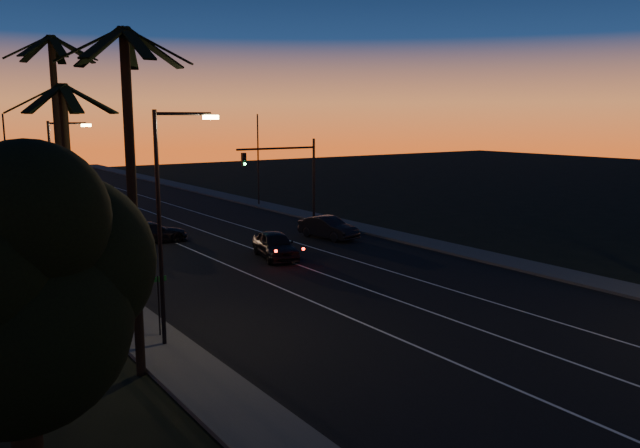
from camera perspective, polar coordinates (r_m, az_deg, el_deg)
road at (r=38.36m, az=-3.93°, el=-3.40°), size 20.00×170.00×0.01m
sidewalk_left at (r=34.18m, az=-20.34°, el=-5.52°), size 2.40×170.00×0.16m
sidewalk_right at (r=44.97m, az=8.42°, el=-1.43°), size 2.40×170.00×0.16m
lane_stripe_left at (r=36.96m, az=-7.93°, el=-3.96°), size 0.12×160.00×0.01m
lane_stripe_mid at (r=38.61m, az=-3.29°, el=-3.29°), size 0.12×160.00×0.01m
lane_stripe_right at (r=40.49m, az=0.94°, el=-2.66°), size 0.12×160.00×0.01m
bushy_tree at (r=15.66m, az=-25.55°, el=-5.05°), size 6.30×5.30×8.30m
palm_near at (r=21.20m, az=-16.91°, el=4.85°), size 4.25×4.16×11.53m
palm_mid at (r=26.89m, az=-22.01°, el=3.77°), size 4.25×4.16×10.03m
palm_far at (r=32.87m, az=-22.82°, el=7.06°), size 4.25×4.16×12.53m
streetlight_left_near at (r=23.89m, az=-13.86°, el=1.27°), size 2.55×0.26×9.00m
streetlight_left_far at (r=41.15m, az=-22.88°, el=3.89°), size 2.55×0.26×8.50m
street_sign at (r=25.55m, az=-14.54°, el=-6.63°), size 0.70×0.06×2.60m
signal_mast at (r=49.76m, az=-2.83°, el=5.21°), size 7.10×0.41×7.00m
signal_post at (r=43.57m, az=-21.72°, el=1.37°), size 0.28×0.37×4.20m
far_pole_left at (r=57.84m, az=-26.69°, el=4.54°), size 0.14×0.14×9.00m
far_pole_right at (r=62.06m, az=-5.68°, el=5.82°), size 0.14×0.14×9.00m
lead_car at (r=38.99m, az=-4.12°, el=-1.92°), size 3.15×5.76×1.67m
right_car at (r=45.21m, az=0.75°, el=-0.33°), size 2.49×5.01×1.58m
cross_car at (r=45.24m, az=-15.17°, el=-0.75°), size 5.25×2.67×1.46m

